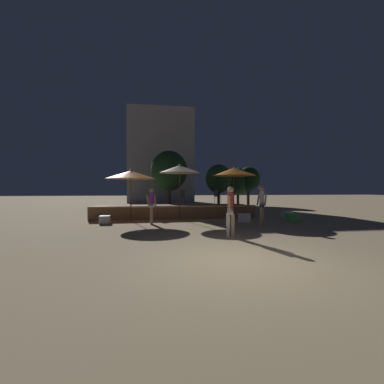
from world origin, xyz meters
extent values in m
plane|color=tan|center=(0.00, 0.00, 0.00)|extent=(120.00, 120.00, 0.00)
cube|color=olive|center=(-0.75, 10.06, 0.34)|extent=(9.53, 2.82, 0.68)
cube|color=#CCB793|center=(-0.75, 8.69, 0.72)|extent=(9.53, 0.12, 0.08)
cylinder|color=brown|center=(-3.19, 8.20, 1.13)|extent=(0.05, 0.05, 2.27)
cone|color=orange|center=(-3.19, 8.20, 2.48)|extent=(2.62, 2.62, 0.43)
sphere|color=orange|center=(-3.19, 8.20, 2.74)|extent=(0.08, 0.08, 0.08)
cylinder|color=brown|center=(2.57, 8.33, 1.24)|extent=(0.05, 0.05, 2.49)
cone|color=orange|center=(2.57, 8.33, 2.71)|extent=(2.49, 2.49, 0.44)
sphere|color=orange|center=(2.57, 8.33, 2.97)|extent=(0.08, 0.08, 0.08)
cylinder|color=brown|center=(-0.56, 8.40, 1.31)|extent=(0.05, 0.05, 2.61)
cone|color=beige|center=(-0.56, 8.40, 2.83)|extent=(2.30, 2.30, 0.42)
sphere|color=beige|center=(-0.56, 8.40, 3.08)|extent=(0.08, 0.08, 0.08)
cube|color=#4CC651|center=(5.21, 6.53, 0.20)|extent=(0.67, 0.67, 0.40)
cube|color=white|center=(2.69, 6.95, 0.22)|extent=(0.79, 0.79, 0.44)
cube|color=white|center=(5.88, 8.36, 0.20)|extent=(0.63, 0.63, 0.39)
cube|color=white|center=(-4.39, 7.37, 0.20)|extent=(0.49, 0.49, 0.39)
cylinder|color=tan|center=(3.12, 5.65, 0.43)|extent=(0.13, 0.13, 0.87)
cylinder|color=tan|center=(2.99, 5.54, 0.43)|extent=(0.13, 0.13, 0.87)
cylinder|color=#3F3F47|center=(3.05, 5.60, 0.95)|extent=(0.22, 0.22, 0.24)
cylinder|color=white|center=(3.05, 5.60, 1.30)|extent=(0.22, 0.22, 0.66)
cylinder|color=tan|center=(2.93, 5.73, 1.23)|extent=(0.18, 0.19, 0.59)
cylinder|color=tan|center=(3.17, 5.46, 1.23)|extent=(0.15, 0.16, 0.59)
sphere|color=tan|center=(3.05, 5.60, 1.75)|extent=(0.24, 0.24, 0.24)
cylinder|color=purple|center=(3.05, 5.60, 1.82)|extent=(0.26, 0.26, 0.07)
cylinder|color=tan|center=(0.79, 3.01, 0.42)|extent=(0.13, 0.13, 0.84)
cylinder|color=white|center=(0.64, 3.11, 0.42)|extent=(0.13, 0.13, 0.84)
cylinder|color=white|center=(0.72, 3.06, 0.92)|extent=(0.22, 0.22, 0.24)
cylinder|color=#B22D33|center=(0.72, 3.06, 1.26)|extent=(0.22, 0.22, 0.64)
cylinder|color=tan|center=(0.81, 3.21, 1.19)|extent=(0.16, 0.19, 0.58)
cylinder|color=tan|center=(0.63, 2.91, 1.19)|extent=(0.14, 0.16, 0.58)
sphere|color=tan|center=(0.72, 3.06, 1.69)|extent=(0.23, 0.23, 0.23)
cylinder|color=tan|center=(-2.11, 6.69, 0.41)|extent=(0.13, 0.13, 0.82)
cylinder|color=white|center=(-2.10, 6.87, 0.41)|extent=(0.13, 0.13, 0.82)
cylinder|color=white|center=(-2.10, 6.78, 0.90)|extent=(0.21, 0.21, 0.24)
cylinder|color=purple|center=(-2.10, 6.78, 1.24)|extent=(0.21, 0.21, 0.63)
cylinder|color=tan|center=(-1.93, 6.77, 1.17)|extent=(0.11, 0.09, 0.56)
cylinder|color=tan|center=(-2.27, 6.79, 1.17)|extent=(0.19, 0.09, 0.57)
sphere|color=tan|center=(-2.10, 6.78, 1.66)|extent=(0.22, 0.22, 0.22)
cylinder|color=#2D3338|center=(-0.27, 10.13, 0.99)|extent=(0.02, 0.02, 0.45)
cylinder|color=#2D3338|center=(-0.51, 9.95, 0.99)|extent=(0.02, 0.02, 0.45)
cylinder|color=#2D3338|center=(-0.09, 9.89, 0.99)|extent=(0.02, 0.02, 0.45)
cylinder|color=#2D3338|center=(-0.33, 9.71, 0.99)|extent=(0.02, 0.02, 0.45)
cylinder|color=#2D3338|center=(-0.30, 9.92, 1.21)|extent=(0.40, 0.40, 0.02)
cube|color=#2D3338|center=(-0.20, 9.79, 1.44)|extent=(0.31, 0.24, 0.45)
cylinder|color=#1E4C47|center=(-2.24, 10.42, 0.99)|extent=(0.02, 0.02, 0.45)
cylinder|color=#1E4C47|center=(-2.53, 10.33, 0.99)|extent=(0.02, 0.02, 0.45)
cylinder|color=#1E4C47|center=(-2.15, 10.14, 0.99)|extent=(0.02, 0.02, 0.45)
cylinder|color=#1E4C47|center=(-2.43, 10.04, 0.99)|extent=(0.02, 0.02, 0.45)
cylinder|color=#1E4C47|center=(-2.34, 10.23, 1.21)|extent=(0.40, 0.40, 0.02)
cube|color=#1E4C47|center=(-2.29, 10.07, 1.44)|extent=(0.35, 0.14, 0.45)
cylinder|color=#2D3338|center=(2.49, 10.75, 0.99)|extent=(0.02, 0.02, 0.45)
cylinder|color=#2D3338|center=(2.35, 11.02, 0.99)|extent=(0.02, 0.02, 0.45)
cylinder|color=#2D3338|center=(2.22, 10.61, 0.99)|extent=(0.02, 0.02, 0.45)
cylinder|color=#2D3338|center=(2.08, 10.88, 0.99)|extent=(0.02, 0.02, 0.45)
cylinder|color=#2D3338|center=(2.28, 10.82, 1.21)|extent=(0.40, 0.40, 0.02)
cube|color=#2D3338|center=(2.13, 10.74, 1.44)|extent=(0.19, 0.33, 0.45)
cylinder|color=white|center=(-2.62, 4.66, 0.02)|extent=(0.24, 0.24, 0.03)
cylinder|color=#3D2B1C|center=(7.91, 19.78, 0.81)|extent=(0.28, 0.28, 1.61)
ellipsoid|color=black|center=(7.91, 19.78, 2.71)|extent=(2.43, 2.43, 2.67)
cylinder|color=#3D2B1C|center=(-0.66, 15.61, 0.93)|extent=(0.28, 0.28, 1.85)
ellipsoid|color=#19381E|center=(-0.66, 15.61, 3.22)|extent=(3.04, 3.04, 3.35)
cylinder|color=#3D2B1C|center=(4.55, 19.16, 0.77)|extent=(0.28, 0.28, 1.54)
ellipsoid|color=#1E4223|center=(4.55, 19.16, 2.72)|extent=(2.62, 2.62, 2.88)
cylinder|color=#3D2B1C|center=(6.89, 20.09, 0.68)|extent=(0.28, 0.28, 1.36)
ellipsoid|color=#1E4223|center=(6.89, 20.09, 2.51)|extent=(2.56, 2.56, 2.81)
cube|color=gray|center=(-0.94, 27.58, 5.87)|extent=(8.12, 4.76, 11.74)
camera|label=1|loc=(-2.08, -5.84, 1.73)|focal=24.00mm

